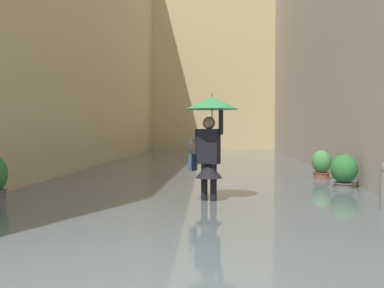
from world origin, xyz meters
name	(u,v)px	position (x,y,z in m)	size (l,w,h in m)	color
ground_plane	(203,171)	(0.00, -11.47, 0.00)	(60.00, 60.00, 0.00)	gray
flood_water	(203,169)	(0.00, -11.47, 0.08)	(8.38, 28.93, 0.17)	#515B60
building_facade_left	(345,3)	(-4.69, -11.46, 5.61)	(2.04, 26.93, 11.23)	#A89989
building_facade_far	(213,66)	(0.00, -23.83, 5.48)	(11.18, 1.80, 10.96)	tan
person_wading	(210,130)	(-0.49, -4.84, 1.47)	(0.97, 0.97, 2.13)	black
potted_plant_near_left	(344,173)	(-3.41, -6.72, 0.50)	(0.59, 0.59, 0.91)	#66605B
potted_plant_far_left	(322,166)	(-3.30, -8.37, 0.50)	(0.50, 0.50, 0.91)	brown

